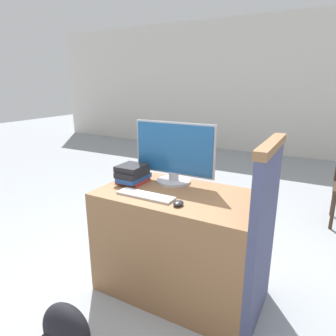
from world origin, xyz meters
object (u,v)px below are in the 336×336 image
keyboard (146,195)px  mouse (178,203)px  monitor (174,154)px  backpack (65,332)px  book_stack (133,174)px

keyboard → mouse: mouse is taller
monitor → keyboard: (-0.03, -0.35, -0.22)m
monitor → backpack: bearing=-98.6°
backpack → keyboard: bearing=79.2°
monitor → backpack: monitor is taller
monitor → keyboard: bearing=-94.3°
mouse → book_stack: size_ratio=0.31×
monitor → backpack: size_ratio=1.95×
monitor → mouse: bearing=-58.6°
mouse → keyboard: bearing=173.5°
mouse → backpack: size_ratio=0.24×
backpack → mouse: bearing=58.4°
book_stack → mouse: bearing=-24.3°
keyboard → book_stack: size_ratio=1.54×
monitor → book_stack: bearing=-150.3°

